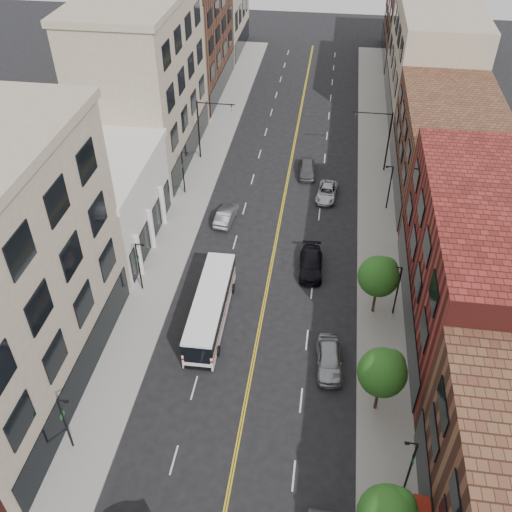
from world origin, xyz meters
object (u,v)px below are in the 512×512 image
at_px(car_lane_b, 327,192).
at_px(city_bus, 211,306).
at_px(car_lane_c, 307,169).
at_px(car_parked_far, 329,359).
at_px(car_lane_a, 311,264).
at_px(car_lane_behind, 226,215).

bearing_deg(car_lane_b, city_bus, -107.92).
distance_m(city_bus, car_lane_c, 25.65).
bearing_deg(car_parked_far, car_lane_b, 88.25).
relative_size(city_bus, car_lane_a, 2.15).
xyz_separation_m(city_bus, car_lane_behind, (-1.38, 14.38, -0.92)).
height_order(car_lane_behind, car_lane_b, car_lane_behind).
xyz_separation_m(car_lane_behind, car_lane_a, (9.19, -6.65, 0.02)).
bearing_deg(car_parked_far, car_lane_c, 92.80).
bearing_deg(car_lane_c, car_lane_b, -65.00).
height_order(car_lane_behind, car_lane_c, car_lane_c).
bearing_deg(car_lane_b, car_lane_c, 124.42).
bearing_deg(car_lane_a, car_lane_behind, 141.49).
xyz_separation_m(car_lane_a, car_lane_b, (0.91, 12.63, -0.11)).
height_order(car_parked_far, car_lane_b, car_parked_far).
relative_size(car_lane_b, car_lane_c, 1.00).
bearing_deg(car_lane_behind, city_bus, 101.31).
height_order(car_parked_far, car_lane_behind, car_parked_far).
distance_m(car_parked_far, car_lane_b, 23.99).
bearing_deg(car_parked_far, city_bus, 155.43).
distance_m(city_bus, car_parked_far, 10.62).
distance_m(car_parked_far, car_lane_a, 11.53).
relative_size(car_parked_far, car_lane_b, 1.05).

